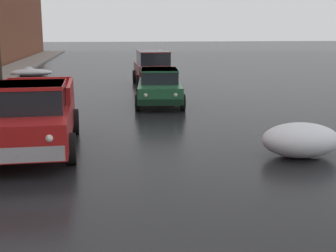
# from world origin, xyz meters

# --- Properties ---
(snow_bank_mid_block_left) EXTENTS (2.59, 1.16, 0.60)m
(snow_bank_mid_block_left) POSITION_xyz_m (-4.75, 26.52, 0.24)
(snow_bank_mid_block_left) COLOR white
(snow_bank_mid_block_left) RESTS_ON ground
(snow_bank_near_corner_right) EXTENTS (1.87, 1.38, 0.81)m
(snow_bank_near_corner_right) POSITION_xyz_m (4.61, 6.48, 0.39)
(snow_bank_near_corner_right) COLOR white
(snow_bank_near_corner_right) RESTS_ON ground
(pickup_truck_red_approaching_near_lane) EXTENTS (2.38, 5.28, 1.76)m
(pickup_truck_red_approaching_near_lane) POSITION_xyz_m (-1.82, 7.97, 0.88)
(pickup_truck_red_approaching_near_lane) COLOR red
(pickup_truck_red_approaching_near_lane) RESTS_ON ground
(sedan_green_parked_kerbside_close) EXTENTS (2.14, 4.08, 1.42)m
(sedan_green_parked_kerbside_close) POSITION_xyz_m (2.13, 14.43, 0.75)
(sedan_green_parked_kerbside_close) COLOR #1E5633
(sedan_green_parked_kerbside_close) RESTS_ON ground
(suv_maroon_parked_kerbside_mid) EXTENTS (2.02, 4.39, 1.82)m
(suv_maroon_parked_kerbside_mid) POSITION_xyz_m (2.51, 20.96, 0.99)
(suv_maroon_parked_kerbside_mid) COLOR maroon
(suv_maroon_parked_kerbside_mid) RESTS_ON ground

